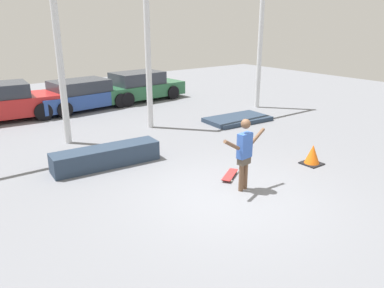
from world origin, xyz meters
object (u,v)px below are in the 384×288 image
at_px(manual_pad, 238,119).
at_px(skateboard, 230,175).
at_px(skateboarder, 244,151).
at_px(parked_car_green, 140,87).
at_px(traffic_cone, 312,155).
at_px(parked_car_blue, 83,95).
at_px(grind_box, 106,156).

bearing_deg(manual_pad, skateboard, -135.28).
relative_size(skateboard, manual_pad, 0.32).
bearing_deg(skateboarder, parked_car_green, 66.41).
bearing_deg(traffic_cone, parked_car_green, 87.44).
xyz_separation_m(skateboarder, traffic_cone, (2.55, 0.05, -0.67)).
xyz_separation_m(manual_pad, traffic_cone, (-1.44, -4.36, 0.18)).
xyz_separation_m(skateboard, parked_car_green, (2.76, 9.31, 0.57)).
relative_size(skateboard, parked_car_blue, 0.18).
bearing_deg(parked_car_green, traffic_cone, -96.98).
distance_m(skateboarder, parked_car_green, 10.45).
height_order(skateboarder, parked_car_green, skateboarder).
height_order(parked_car_blue, parked_car_green, parked_car_green).
distance_m(grind_box, manual_pad, 5.94).
xyz_separation_m(skateboarder, grind_box, (-1.82, 3.17, -0.67)).
bearing_deg(skateboard, skateboarder, -141.73).
height_order(parked_car_blue, traffic_cone, parked_car_blue).
xyz_separation_m(skateboard, traffic_cone, (2.31, -0.64, 0.19)).
xyz_separation_m(grind_box, traffic_cone, (4.37, -3.12, 0.00)).
bearing_deg(manual_pad, skateboarder, -132.19).
xyz_separation_m(grind_box, manual_pad, (5.81, 1.23, -0.18)).
distance_m(parked_car_blue, traffic_cone, 10.02).
relative_size(skateboard, parked_car_green, 0.18).
bearing_deg(parked_car_green, grind_box, -129.59).
height_order(skateboarder, traffic_cone, skateboarder).
distance_m(grind_box, traffic_cone, 5.37).
xyz_separation_m(skateboard, parked_car_blue, (-0.09, 9.08, 0.54)).
relative_size(parked_car_blue, traffic_cone, 7.97).
distance_m(parked_car_blue, parked_car_green, 2.86).
xyz_separation_m(parked_car_green, traffic_cone, (-0.45, -9.96, -0.38)).
bearing_deg(skateboard, manual_pad, 12.35).
distance_m(manual_pad, traffic_cone, 4.59).
bearing_deg(parked_car_green, skateboarder, -111.11).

